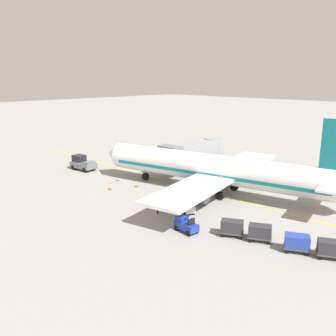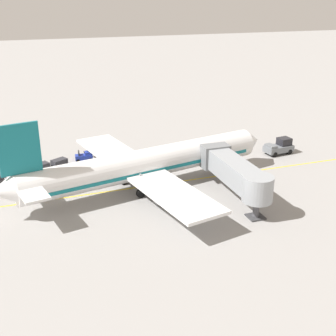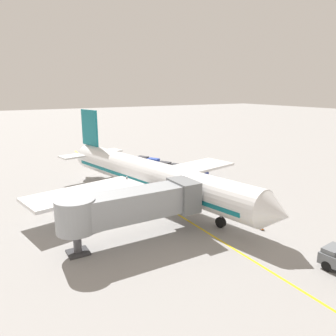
{
  "view_description": "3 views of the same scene",
  "coord_description": "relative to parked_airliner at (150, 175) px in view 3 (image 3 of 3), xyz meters",
  "views": [
    {
      "loc": [
        -37.11,
        -29.68,
        14.98
      ],
      "look_at": [
        -2.39,
        4.3,
        2.83
      ],
      "focal_mm": 39.06,
      "sensor_mm": 36.0,
      "label": 1
    },
    {
      "loc": [
        49.84,
        -16.03,
        23.17
      ],
      "look_at": [
        2.44,
        0.68,
        3.15
      ],
      "focal_mm": 47.33,
      "sensor_mm": 36.0,
      "label": 2
    },
    {
      "loc": [
        18.23,
        33.36,
        13.82
      ],
      "look_at": [
        -2.05,
        -1.42,
        3.93
      ],
      "focal_mm": 34.72,
      "sensor_mm": 36.0,
      "label": 3
    }
  ],
  "objects": [
    {
      "name": "ground_plane",
      "position": [
        -0.4,
        1.79,
        -3.19
      ],
      "size": [
        400.0,
        400.0,
        0.0
      ],
      "primitive_type": "plane",
      "color": "gray"
    },
    {
      "name": "jet_bridge",
      "position": [
        6.6,
        9.3,
        0.27
      ],
      "size": [
        13.45,
        3.5,
        4.98
      ],
      "color": "#93999E",
      "rests_on": "ground"
    },
    {
      "name": "ground_crew_loader",
      "position": [
        -4.39,
        -1.07,
        -2.23
      ],
      "size": [
        0.24,
        0.72,
        1.69
      ],
      "color": "#232328",
      "rests_on": "ground"
    },
    {
      "name": "baggage_tug_trailing",
      "position": [
        -12.16,
        -5.55,
        -2.47
      ],
      "size": [
        1.49,
        2.6,
        1.62
      ],
      "color": "#1E339E",
      "rests_on": "ground"
    },
    {
      "name": "baggage_cart_third_in_train",
      "position": [
        -8.6,
        -15.41,
        -2.24
      ],
      "size": [
        2.18,
        2.88,
        1.58
      ],
      "color": "#4C4C51",
      "rests_on": "ground"
    },
    {
      "name": "ground_crew_wing_walker",
      "position": [
        -10.65,
        0.03,
        -2.23
      ],
      "size": [
        0.66,
        0.46,
        1.69
      ],
      "color": "#232328",
      "rests_on": "ground"
    },
    {
      "name": "baggage_tug_lead",
      "position": [
        -6.51,
        1.56,
        -2.47
      ],
      "size": [
        1.29,
        2.5,
        1.62
      ],
      "color": "navy",
      "rests_on": "ground"
    },
    {
      "name": "safety_cone_nose_right",
      "position": [
        -8.95,
        11.14,
        -2.9
      ],
      "size": [
        0.36,
        0.36,
        0.59
      ],
      "color": "black",
      "rests_on": "ground"
    },
    {
      "name": "safety_cone_wing_tip",
      "position": [
        -5.58,
        9.57,
        -2.9
      ],
      "size": [
        0.36,
        0.36,
        0.59
      ],
      "color": "black",
      "rests_on": "ground"
    },
    {
      "name": "baggage_tug_spare",
      "position": [
        -8.23,
        -1.96,
        -2.47
      ],
      "size": [
        1.97,
        2.76,
        1.62
      ],
      "color": "silver",
      "rests_on": "ground"
    },
    {
      "name": "baggage_cart_tail_end",
      "position": [
        -7.71,
        -17.96,
        -2.24
      ],
      "size": [
        2.18,
        2.88,
        1.58
      ],
      "color": "#4C4C51",
      "rests_on": "ground"
    },
    {
      "name": "parked_airliner",
      "position": [
        0.0,
        0.0,
        0.0
      ],
      "size": [
        30.43,
        37.11,
        10.63
      ],
      "color": "white",
      "rests_on": "ground"
    },
    {
      "name": "baggage_cart_front",
      "position": [
        -9.81,
        -9.42,
        -2.24
      ],
      "size": [
        2.18,
        2.88,
        1.58
      ],
      "color": "#4C4C51",
      "rests_on": "ground"
    },
    {
      "name": "gate_lead_in_line",
      "position": [
        -0.4,
        1.79,
        -3.18
      ],
      "size": [
        0.24,
        80.0,
        0.01
      ],
      "primitive_type": "cube",
      "color": "gold",
      "rests_on": "ground"
    },
    {
      "name": "baggage_cart_second_in_train",
      "position": [
        -8.94,
        -11.94,
        -2.24
      ],
      "size": [
        2.18,
        2.88,
        1.58
      ],
      "color": "#4C4C51",
      "rests_on": "ground"
    },
    {
      "name": "safety_cone_nose_left",
      "position": [
        -5.53,
        13.85,
        -2.9
      ],
      "size": [
        0.36,
        0.36,
        0.59
      ],
      "color": "black",
      "rests_on": "ground"
    }
  ]
}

